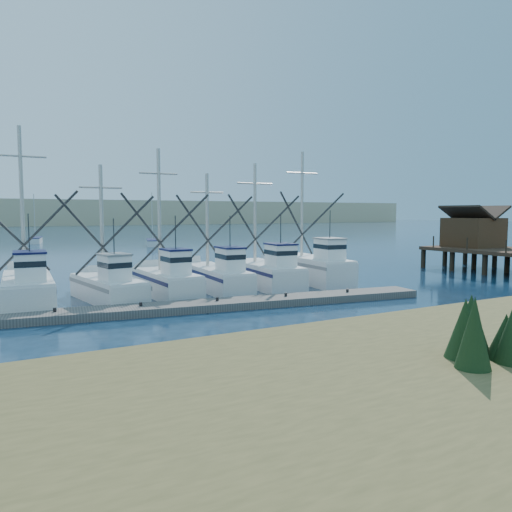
{
  "coord_description": "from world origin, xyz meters",
  "views": [
    {
      "loc": [
        -17.34,
        -17.41,
        5.09
      ],
      "look_at": [
        -3.08,
        8.0,
        2.54
      ],
      "focal_mm": 35.0,
      "sensor_mm": 36.0,
      "label": 1
    }
  ],
  "objects_px": {
    "floating_dock": "(161,309)",
    "sailboat_far": "(36,240)",
    "timber_pier": "(510,243)",
    "sailboat_near": "(153,243)"
  },
  "relations": [
    {
      "from": "timber_pier",
      "to": "sailboat_far",
      "type": "xyz_separation_m",
      "value": [
        -30.37,
        63.71,
        -2.08
      ]
    },
    {
      "from": "timber_pier",
      "to": "sailboat_far",
      "type": "bearing_deg",
      "value": 115.49
    },
    {
      "from": "timber_pier",
      "to": "sailboat_near",
      "type": "distance_m",
      "value": 50.35
    },
    {
      "from": "floating_dock",
      "to": "sailboat_far",
      "type": "xyz_separation_m",
      "value": [
        0.44,
        65.38,
        0.29
      ]
    },
    {
      "from": "floating_dock",
      "to": "sailboat_far",
      "type": "relative_size",
      "value": 3.75
    },
    {
      "from": "floating_dock",
      "to": "timber_pier",
      "type": "xyz_separation_m",
      "value": [
        30.82,
        1.67,
        2.37
      ]
    },
    {
      "from": "floating_dock",
      "to": "sailboat_near",
      "type": "distance_m",
      "value": 51.89
    },
    {
      "from": "timber_pier",
      "to": "sailboat_far",
      "type": "relative_size",
      "value": 2.47
    },
    {
      "from": "floating_dock",
      "to": "sailboat_far",
      "type": "distance_m",
      "value": 65.38
    },
    {
      "from": "sailboat_near",
      "to": "timber_pier",
      "type": "bearing_deg",
      "value": -57.1
    }
  ]
}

